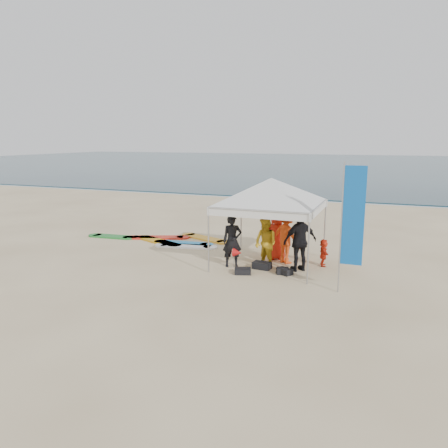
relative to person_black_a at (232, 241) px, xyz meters
name	(u,v)px	position (x,y,z in m)	size (l,w,h in m)	color
ground	(203,281)	(-0.27, -1.73, -0.85)	(120.00, 120.00, 0.00)	beige
ocean	(360,165)	(-0.27, 58.27, -0.81)	(160.00, 84.00, 0.08)	#0C2633
shoreline_foam	(313,200)	(-0.27, 16.47, -0.84)	(160.00, 1.20, 0.01)	silver
person_black_a	(232,241)	(0.00, 0.00, 0.00)	(0.62, 0.41, 1.70)	black
person_yellow	(266,243)	(1.06, 0.18, -0.03)	(0.80, 0.62, 1.64)	gold
person_orange_a	(287,236)	(1.55, 1.05, 0.07)	(1.19, 0.68, 1.84)	#EE4A15
person_black_b	(300,241)	(2.13, 0.32, 0.11)	(1.12, 0.47, 1.91)	black
person_orange_b	(276,235)	(1.11, 1.34, -0.01)	(0.82, 0.53, 1.68)	red
person_seated	(324,253)	(2.75, 1.13, -0.40)	(0.83, 0.26, 0.89)	red
canopy_tent	(271,178)	(1.08, 0.65, 2.00)	(4.33, 4.33, 3.27)	#A5A5A8
feather_flag	(352,218)	(3.78, -1.22, 1.22)	(0.59, 0.04, 3.52)	#A5A5A8
marker_pennant	(237,253)	(0.21, -0.09, -0.35)	(0.28, 0.28, 0.64)	#A5A5A8
gear_pile	(265,269)	(1.16, -0.21, -0.75)	(1.80, 1.17, 0.22)	black
surfboard_spread	(168,241)	(-3.61, 2.34, -0.81)	(5.67, 2.56, 0.07)	gold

